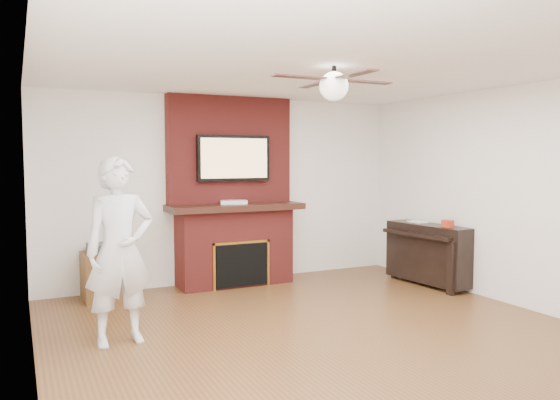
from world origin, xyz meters
name	(u,v)px	position (x,y,z in m)	size (l,w,h in m)	color
room_shell	(333,205)	(0.00, 0.00, 1.25)	(5.36, 5.86, 2.86)	#513117
fireplace	(233,210)	(0.00, 2.55, 1.00)	(1.78, 0.64, 2.50)	maroon
tv	(234,158)	(0.00, 2.50, 1.68)	(1.00, 0.08, 0.60)	black
ceiling_fan	(334,85)	(0.00, 0.00, 2.33)	(1.21, 1.21, 0.31)	black
person	(120,251)	(-1.77, 0.76, 0.85)	(0.62, 0.41, 1.69)	silver
side_table	(108,273)	(-1.63, 2.48, 0.31)	(0.59, 0.59, 0.66)	#573719
piano	(429,252)	(2.30, 1.34, 0.43)	(0.59, 1.27, 0.90)	black
cable_box	(233,202)	(-0.03, 2.45, 1.10)	(0.35, 0.20, 0.05)	silver
candle_orange	(231,283)	(-0.12, 2.32, 0.07)	(0.07, 0.07, 0.13)	#C47A17
candle_green	(232,284)	(-0.11, 2.31, 0.05)	(0.06, 0.06, 0.10)	#2F7533
candle_cream	(253,281)	(0.18, 2.32, 0.05)	(0.08, 0.08, 0.11)	beige
candle_blue	(256,281)	(0.24, 2.35, 0.04)	(0.06, 0.06, 0.09)	#2B4D82
candle_blue_extra	(249,282)	(0.14, 2.35, 0.04)	(0.06, 0.06, 0.09)	navy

